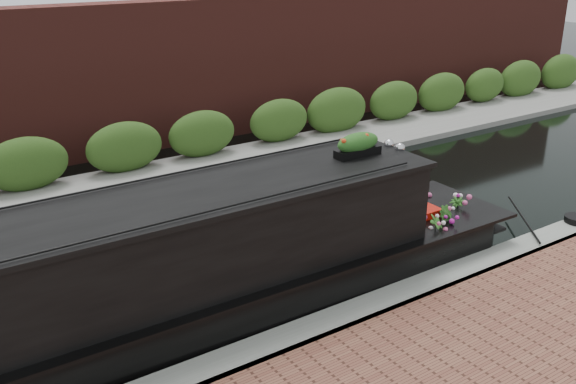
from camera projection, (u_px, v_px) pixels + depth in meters
ground at (226, 251)px, 12.08m from camera, size 80.00×80.00×0.00m
near_bank_coping at (334, 333)px, 9.53m from camera, size 40.00×0.60×0.50m
far_bank_path at (141, 186)px, 15.32m from camera, size 40.00×2.40×0.34m
far_hedge at (127, 176)px, 16.02m from camera, size 40.00×1.10×2.80m
far_brick_wall at (99, 155)px, 17.64m from camera, size 40.00×1.00×8.00m
narrowboat at (185, 279)px, 9.40m from camera, size 11.76×2.20×2.75m
rope_fender at (472, 223)px, 12.96m from camera, size 0.30×0.37×0.30m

